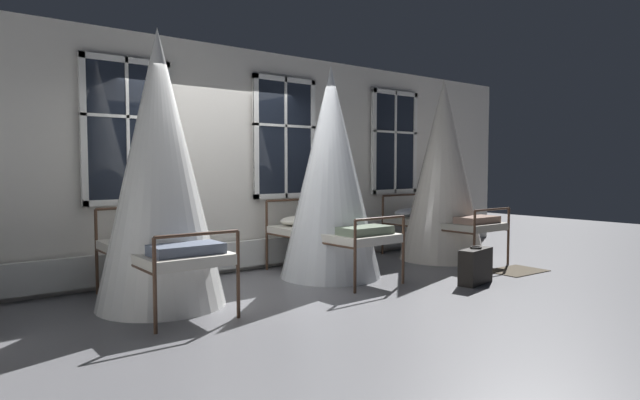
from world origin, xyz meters
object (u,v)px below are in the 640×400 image
cot_second (160,172)px  cot_third (331,175)px  suitcase_dark (476,266)px  cot_fourth (443,172)px

cot_second → cot_third: bearing=-87.5°
cot_second → cot_third: cot_second is taller
cot_third → suitcase_dark: size_ratio=4.72×
cot_second → cot_third: size_ratio=1.04×
cot_fourth → suitcase_dark: bearing=143.0°
suitcase_dark → cot_fourth: bearing=41.8°
cot_second → suitcase_dark: 3.93m
suitcase_dark → cot_second: bearing=147.5°
cot_second → cot_fourth: size_ratio=1.02×
cot_second → cot_third: 2.35m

